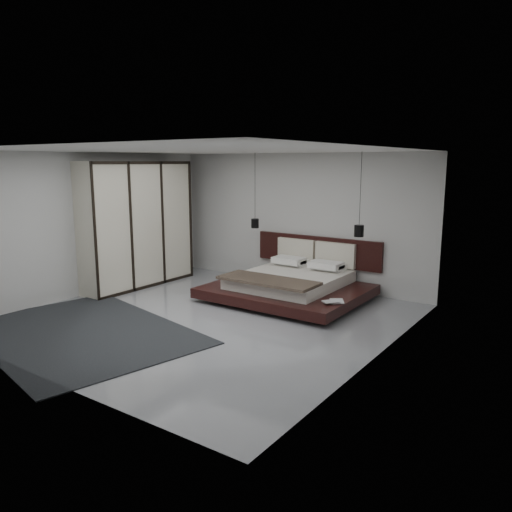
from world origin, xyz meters
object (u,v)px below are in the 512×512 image
Objects in this scene: bed at (291,283)px; pendant_left at (255,223)px; wardrobe at (137,225)px; rug at (81,333)px; lattice_screen at (178,218)px; pendant_right at (359,231)px.

pendant_left reaches higher than bed.
rug is (1.57, -2.64, -1.31)m from wardrobe.
bed is 3.50m from wardrobe.
wardrobe is at bearing -80.51° from lattice_screen.
wardrobe is (0.25, -1.51, 0.01)m from lattice_screen.
bed is at bearing 16.65° from wardrobe.
pendant_right is at bearing 17.91° from wardrobe.
pendant_right is 4.60m from wardrobe.
rug is at bearing -59.28° from wardrobe.
wardrobe is at bearing -162.09° from pendant_right.
rug is at bearing -124.67° from pendant_right.
lattice_screen is at bearing 178.88° from pendant_right.
lattice_screen is 0.69× the size of rug.
wardrobe is at bearing 120.72° from rug.
pendant_left is 4.30m from rug.
bed is at bearing 65.55° from rug.
wardrobe is at bearing -145.27° from pendant_left.
lattice_screen is 4.71m from rug.
pendant_left is 2.34m from pendant_right.
lattice_screen is 3.65m from bed.
pendant_left is at bearing 34.73° from wardrobe.
pendant_right is at bearing -1.12° from lattice_screen.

